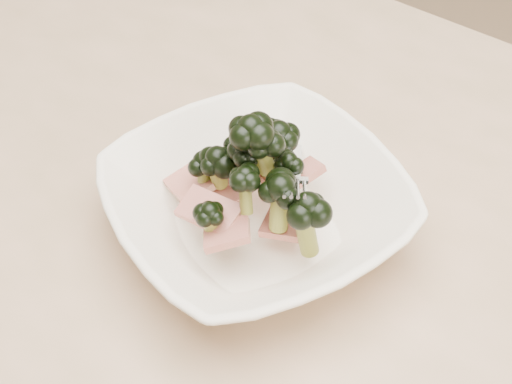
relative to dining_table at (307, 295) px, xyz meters
The scene contains 2 objects.
dining_table is the anchor object (origin of this frame).
broccoli_dish 0.15m from the dining_table, 146.92° to the right, with size 0.33×0.33×0.13m.
Camera 1 is at (0.23, -0.37, 1.25)m, focal length 50.00 mm.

